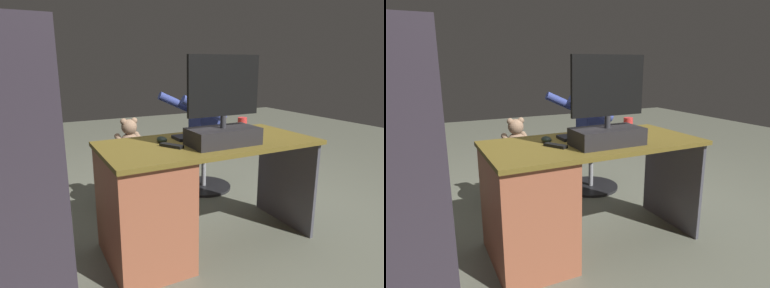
{
  "view_description": "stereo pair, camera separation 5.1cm",
  "coord_description": "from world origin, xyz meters",
  "views": [
    {
      "loc": [
        1.04,
        2.19,
        1.19
      ],
      "look_at": [
        -0.11,
        -0.03,
        0.58
      ],
      "focal_mm": 31.04,
      "sensor_mm": 36.0,
      "label": 1
    },
    {
      "loc": [
        1.0,
        2.22,
        1.19
      ],
      "look_at": [
        -0.11,
        -0.03,
        0.58
      ],
      "focal_mm": 31.04,
      "sensor_mm": 36.0,
      "label": 2
    }
  ],
  "objects": [
    {
      "name": "computer_mouse",
      "position": [
        0.28,
        0.31,
        0.73
      ],
      "size": [
        0.06,
        0.1,
        0.04
      ],
      "primitive_type": "ellipsoid",
      "color": "#1F2C25",
      "rests_on": "desk"
    },
    {
      "name": "tv_remote",
      "position": [
        0.28,
        0.45,
        0.72
      ],
      "size": [
        0.11,
        0.15,
        0.02
      ],
      "primitive_type": "cube",
      "rotation": [
        0.0,
        0.0,
        0.52
      ],
      "color": "black",
      "rests_on": "desk"
    },
    {
      "name": "cup",
      "position": [
        -0.38,
        0.24,
        0.76
      ],
      "size": [
        0.07,
        0.07,
        0.1
      ],
      "primitive_type": "cylinder",
      "color": "red",
      "rests_on": "desk"
    },
    {
      "name": "desk",
      "position": [
        0.35,
        0.42,
        0.38
      ],
      "size": [
        1.37,
        0.66,
        0.71
      ],
      "color": "brown",
      "rests_on": "ground_plane"
    },
    {
      "name": "ground_plane",
      "position": [
        0.0,
        0.0,
        0.0
      ],
      "size": [
        10.0,
        10.0,
        0.0
      ],
      "primitive_type": "plane",
      "color": "#626555"
    },
    {
      "name": "person",
      "position": [
        -0.38,
        -0.47,
        0.69
      ],
      "size": [
        0.58,
        0.52,
        1.18
      ],
      "color": "navy",
      "rests_on": "ground_plane"
    },
    {
      "name": "visitor_chair",
      "position": [
        -0.47,
        -0.48,
        0.26
      ],
      "size": [
        0.53,
        0.53,
        0.47
      ],
      "color": "black",
      "rests_on": "ground_plane"
    },
    {
      "name": "keyboard",
      "position": [
        -0.03,
        0.29,
        0.72
      ],
      "size": [
        0.42,
        0.14,
        0.02
      ],
      "primitive_type": "cube",
      "color": "black",
      "rests_on": "desk"
    },
    {
      "name": "teddy_bear",
      "position": [
        0.28,
        -0.4,
        0.6
      ],
      "size": [
        0.21,
        0.21,
        0.3
      ],
      "color": "#917156",
      "rests_on": "office_chair_teddy"
    },
    {
      "name": "equipment_rack",
      "position": [
        1.12,
        0.56,
        0.69
      ],
      "size": [
        0.44,
        0.36,
        1.39
      ],
      "primitive_type": "cube",
      "color": "#302A34",
      "rests_on": "ground_plane"
    },
    {
      "name": "monitor",
      "position": [
        -0.03,
        0.54,
        0.86
      ],
      "size": [
        0.48,
        0.23,
        0.53
      ],
      "color": "#272527",
      "rests_on": "desk"
    },
    {
      "name": "office_chair_teddy",
      "position": [
        0.28,
        -0.39,
        0.27
      ],
      "size": [
        0.52,
        0.52,
        0.47
      ],
      "color": "black",
      "rests_on": "ground_plane"
    }
  ]
}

